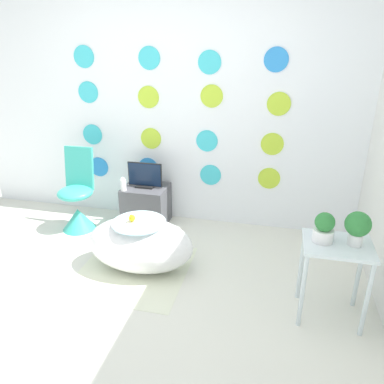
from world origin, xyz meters
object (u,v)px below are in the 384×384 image
(tv, at_px, (145,176))
(vase, at_px, (123,185))
(chair, at_px, (77,205))
(potted_plant_left, at_px, (324,228))
(potted_plant_right, at_px, (358,226))
(bathtub, at_px, (140,244))

(tv, distance_m, vase, 0.24)
(chair, bearing_deg, vase, 15.63)
(potted_plant_left, distance_m, potted_plant_right, 0.21)
(vase, height_order, potted_plant_left, potted_plant_left)
(vase, height_order, potted_plant_right, potted_plant_right)
(tv, bearing_deg, bathtub, -73.54)
(chair, relative_size, potted_plant_right, 3.60)
(tv, relative_size, potted_plant_right, 1.55)
(potted_plant_right, bearing_deg, potted_plant_left, -179.04)
(bathtub, height_order, vase, vase)
(tv, bearing_deg, vase, -141.02)
(bathtub, height_order, chair, chair)
(bathtub, xyz_separation_m, chair, (-0.91, 0.56, 0.03))
(chair, distance_m, potted_plant_right, 2.72)
(bathtub, relative_size, potted_plant_right, 3.91)
(potted_plant_left, bearing_deg, tv, 147.01)
(chair, height_order, potted_plant_left, chair)
(bathtub, bearing_deg, chair, 148.52)
(bathtub, distance_m, tv, 0.93)
(chair, bearing_deg, bathtub, -31.48)
(bathtub, height_order, potted_plant_right, potted_plant_right)
(chair, height_order, tv, chair)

